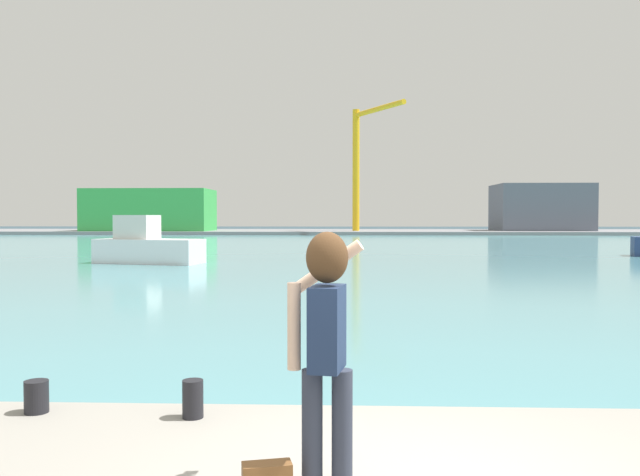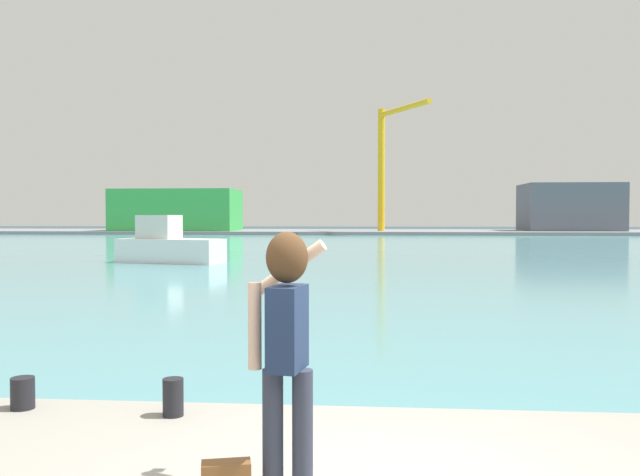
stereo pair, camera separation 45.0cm
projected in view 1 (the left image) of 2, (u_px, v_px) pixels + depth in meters
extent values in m
plane|color=#334751|center=(350.00, 246.00, 54.21)|extent=(220.00, 220.00, 0.00)
cube|color=#599EA8|center=(350.00, 245.00, 56.20)|extent=(140.00, 100.00, 0.02)
cube|color=gray|center=(348.00, 232.00, 96.14)|extent=(140.00, 20.00, 0.47)
cylinder|color=#2D3342|center=(312.00, 431.00, 4.29)|extent=(0.14, 0.14, 0.82)
cylinder|color=#2D3342|center=(342.00, 431.00, 4.29)|extent=(0.14, 0.14, 0.82)
cube|color=#1E2D4C|center=(327.00, 328.00, 4.27)|extent=(0.26, 0.37, 0.56)
sphere|color=#E0B293|center=(327.00, 259.00, 4.25)|extent=(0.22, 0.22, 0.22)
ellipsoid|color=#472D19|center=(327.00, 257.00, 4.23)|extent=(0.28, 0.26, 0.34)
cylinder|color=#E0B293|center=(294.00, 326.00, 4.28)|extent=(0.09, 0.09, 0.58)
cylinder|color=#E0B293|center=(326.00, 268.00, 4.48)|extent=(0.53, 0.17, 0.40)
cube|color=black|center=(330.00, 243.00, 4.59)|extent=(0.02, 0.07, 0.14)
cylinder|color=black|center=(193.00, 399.00, 5.88)|extent=(0.19, 0.19, 0.35)
cylinder|color=black|center=(36.00, 397.00, 6.03)|extent=(0.22, 0.22, 0.30)
cube|color=white|center=(149.00, 251.00, 34.34)|extent=(5.97, 3.30, 1.29)
cube|color=silver|center=(137.00, 227.00, 34.48)|extent=(2.28, 1.98, 1.28)
cube|color=green|center=(150.00, 210.00, 93.29)|extent=(17.72, 9.00, 5.99)
cube|color=slate|center=(541.00, 207.00, 95.12)|extent=(13.24, 9.40, 6.80)
cylinder|color=yellow|center=(356.00, 170.00, 92.19)|extent=(1.00, 1.00, 17.34)
cylinder|color=yellow|center=(379.00, 109.00, 86.48)|extent=(6.46, 11.02, 0.70)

